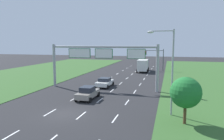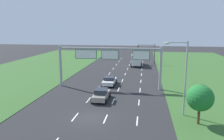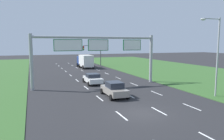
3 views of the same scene
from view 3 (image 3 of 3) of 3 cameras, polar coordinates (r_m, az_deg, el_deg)
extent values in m
plane|color=#262628|center=(18.74, 7.52, -11.15)|extent=(200.00, 200.00, 0.00)
cube|color=white|center=(18.02, 2.49, -11.82)|extent=(0.14, 2.40, 0.01)
cube|color=white|center=(23.44, -3.26, -7.38)|extent=(0.14, 2.40, 0.01)
cube|color=white|center=(29.08, -6.76, -4.59)|extent=(0.14, 2.40, 0.01)
cube|color=white|center=(34.85, -9.10, -2.71)|extent=(0.14, 2.40, 0.01)
cube|color=white|center=(40.68, -10.76, -1.36)|extent=(0.14, 2.40, 0.01)
cube|color=white|center=(46.55, -12.00, -0.35)|extent=(0.14, 2.40, 0.01)
cube|color=white|center=(52.46, -12.97, 0.44)|extent=(0.14, 2.40, 0.01)
cube|color=white|center=(58.38, -13.74, 1.06)|extent=(0.14, 2.40, 0.01)
cube|color=white|center=(64.32, -14.37, 1.57)|extent=(0.14, 2.40, 0.01)
cube|color=white|center=(15.20, 24.85, -16.15)|extent=(0.14, 2.40, 0.01)
cube|color=white|center=(19.58, 12.13, -10.43)|extent=(0.14, 2.40, 0.01)
cube|color=white|center=(24.66, 4.58, -6.67)|extent=(0.14, 2.40, 0.01)
cube|color=white|center=(30.08, -0.25, -4.16)|extent=(0.14, 2.40, 0.01)
cube|color=white|center=(35.68, -3.57, -2.41)|extent=(0.14, 2.40, 0.01)
cube|color=white|center=(41.40, -5.98, -1.13)|extent=(0.14, 2.40, 0.01)
cube|color=white|center=(47.18, -7.80, -0.16)|extent=(0.14, 2.40, 0.01)
cube|color=white|center=(53.02, -9.22, 0.59)|extent=(0.14, 2.40, 0.01)
cube|color=white|center=(58.88, -10.35, 1.20)|extent=(0.14, 2.40, 0.01)
cube|color=white|center=(64.77, -11.29, 1.69)|extent=(0.14, 2.40, 0.01)
cube|color=white|center=(21.61, 20.08, -9.05)|extent=(0.14, 2.40, 0.01)
cube|color=white|center=(26.29, 11.55, -5.93)|extent=(0.14, 2.40, 0.01)
cube|color=white|center=(31.43, 5.76, -3.71)|extent=(0.14, 2.40, 0.01)
cube|color=white|center=(36.83, 1.65, -2.10)|extent=(0.14, 2.40, 0.01)
cube|color=white|center=(42.39, -1.39, -0.90)|extent=(0.14, 2.40, 0.01)
cube|color=white|center=(48.06, -3.72, 0.02)|extent=(0.14, 2.40, 0.01)
cube|color=white|center=(53.80, -5.56, 0.74)|extent=(0.14, 2.40, 0.01)
cube|color=white|center=(59.59, -7.04, 1.32)|extent=(0.14, 2.40, 0.01)
cube|color=white|center=(65.41, -8.26, 1.80)|extent=(0.14, 2.40, 0.01)
cube|color=white|center=(31.68, -5.05, -2.46)|extent=(1.98, 4.36, 0.63)
cube|color=#232833|center=(31.56, -5.05, -1.43)|extent=(1.76, 1.88, 0.53)
cylinder|color=black|center=(33.06, -7.44, -2.65)|extent=(0.23, 0.64, 0.64)
cylinder|color=black|center=(33.54, -4.12, -2.47)|extent=(0.23, 0.64, 0.64)
cylinder|color=black|center=(29.94, -6.09, -3.63)|extent=(0.23, 0.64, 0.64)
cylinder|color=black|center=(30.47, -2.45, -3.41)|extent=(0.23, 0.64, 0.64)
cube|color=gray|center=(24.08, 0.58, -5.38)|extent=(1.87, 4.32, 0.67)
cube|color=#232833|center=(23.85, 0.68, -3.89)|extent=(1.58, 1.94, 0.64)
cylinder|color=black|center=(25.34, -2.69, -5.54)|extent=(0.23, 0.64, 0.64)
cylinder|color=black|center=(25.95, 1.28, -5.24)|extent=(0.23, 0.64, 0.64)
cylinder|color=black|center=(22.38, -0.23, -7.22)|extent=(0.23, 0.64, 0.64)
cylinder|color=black|center=(23.06, 4.18, -6.82)|extent=(0.23, 0.64, 0.64)
cube|color=navy|center=(55.08, -7.78, 2.47)|extent=(2.26, 2.17, 2.20)
cube|color=silver|center=(51.58, -6.78, 2.42)|extent=(2.51, 4.89, 2.63)
cylinder|color=black|center=(55.39, -9.02, 1.33)|extent=(0.31, 0.91, 0.90)
cylinder|color=black|center=(55.94, -6.76, 1.42)|extent=(0.31, 0.91, 0.90)
cylinder|color=black|center=(53.14, -8.54, 1.10)|extent=(0.31, 0.91, 0.90)
cylinder|color=black|center=(53.76, -6.03, 1.21)|extent=(0.31, 0.91, 0.90)
cylinder|color=black|center=(49.65, -7.55, 0.71)|extent=(0.31, 0.91, 0.90)
cylinder|color=black|center=(50.31, -4.88, 0.83)|extent=(0.31, 0.91, 0.90)
cylinder|color=#9EA0A5|center=(28.59, -20.32, 1.91)|extent=(0.44, 0.44, 7.00)
cylinder|color=#9EA0A5|center=(33.17, 10.13, 2.87)|extent=(0.44, 0.44, 7.00)
cylinder|color=#9EA0A5|center=(29.72, -3.99, 8.48)|extent=(16.80, 0.32, 0.32)
cube|color=#0C5B28|center=(28.86, -11.37, 6.37)|extent=(3.69, 0.12, 1.53)
cube|color=white|center=(28.80, -11.35, 6.37)|extent=(3.53, 0.01, 1.37)
cube|color=#0C5B28|center=(29.77, -3.61, 6.51)|extent=(2.85, 0.12, 1.53)
cube|color=white|center=(29.71, -3.57, 6.51)|extent=(2.69, 0.01, 1.37)
cube|color=#0C5B28|center=(31.60, 5.25, 6.52)|extent=(2.77, 0.12, 1.53)
cube|color=white|center=(31.54, 5.30, 6.52)|extent=(2.61, 0.01, 1.37)
cylinder|color=#47494F|center=(56.49, -2.99, 3.91)|extent=(0.20, 0.20, 5.60)
cylinder|color=#47494F|center=(55.79, -5.22, 6.37)|extent=(4.50, 0.14, 0.14)
cube|color=black|center=(55.25, -7.48, 5.66)|extent=(0.32, 0.36, 1.10)
sphere|color=red|center=(55.05, -7.44, 6.04)|extent=(0.22, 0.22, 0.22)
sphere|color=orange|center=(55.05, -7.43, 5.65)|extent=(0.22, 0.22, 0.22)
sphere|color=green|center=(55.06, -7.43, 5.27)|extent=(0.22, 0.22, 0.22)
cylinder|color=#9EA0A5|center=(26.10, 25.84, 2.85)|extent=(0.18, 0.18, 8.50)
cylinder|color=#9EA0A5|center=(25.40, 24.58, 12.09)|extent=(2.20, 0.10, 0.10)
ellipsoid|color=silver|center=(24.63, 22.71, 12.13)|extent=(0.64, 0.32, 0.24)
camera|label=1|loc=(18.99, 81.90, 5.17)|focal=35.00mm
camera|label=2|loc=(16.25, 96.10, 14.06)|focal=35.00mm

